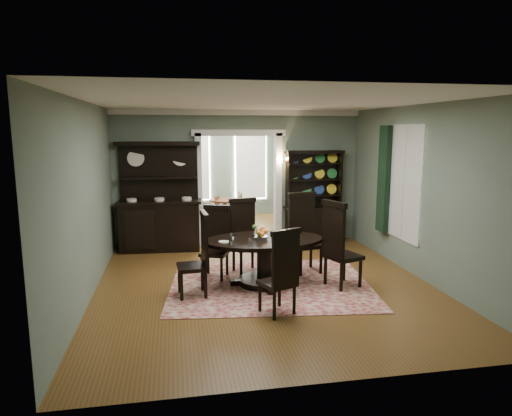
{
  "coord_description": "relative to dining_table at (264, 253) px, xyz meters",
  "views": [
    {
      "loc": [
        -1.45,
        -7.11,
        2.56
      ],
      "look_at": [
        -0.04,
        0.6,
        1.22
      ],
      "focal_mm": 32.0,
      "sensor_mm": 36.0,
      "label": 1
    }
  ],
  "objects": [
    {
      "name": "chair_far_mid",
      "position": [
        -0.21,
        0.78,
        0.16
      ],
      "size": [
        0.59,
        0.57,
        1.34
      ],
      "rotation": [
        0.0,
        0.0,
        3.37
      ],
      "color": "black",
      "rests_on": "rug"
    },
    {
      "name": "centerpiece",
      "position": [
        -0.08,
        0.0,
        0.3
      ],
      "size": [
        1.32,
        0.85,
        0.22
      ],
      "color": "silver",
      "rests_on": "dining_table"
    },
    {
      "name": "welsh_dresser",
      "position": [
        1.69,
        2.66,
        0.22
      ],
      "size": [
        1.38,
        0.58,
        2.11
      ],
      "rotation": [
        0.0,
        0.0,
        0.06
      ],
      "color": "black",
      "rests_on": "floor"
    },
    {
      "name": "dining_table",
      "position": [
        0.0,
        0.0,
        0.0
      ],
      "size": [
        2.02,
        1.9,
        0.78
      ],
      "rotation": [
        0.0,
        0.0,
        0.03
      ],
      "color": "black",
      "rests_on": "rug"
    },
    {
      "name": "parlor_chair_right",
      "position": [
        0.37,
        4.54,
        -0.04
      ],
      "size": [
        0.41,
        0.4,
        0.95
      ],
      "rotation": [
        0.0,
        0.0,
        -1.49
      ],
      "color": "#5C2F1A",
      "rests_on": "parlor_floor"
    },
    {
      "name": "doorway_trim",
      "position": [
        -0.01,
        2.88,
        1.07
      ],
      "size": [
        2.08,
        0.25,
        2.57
      ],
      "color": "silver",
      "rests_on": "floor"
    },
    {
      "name": "chair_far_right",
      "position": [
        0.85,
        0.62,
        0.21
      ],
      "size": [
        0.61,
        0.59,
        1.44
      ],
      "rotation": [
        0.0,
        0.0,
        3.31
      ],
      "color": "black",
      "rests_on": "rug"
    },
    {
      "name": "sideboard",
      "position": [
        -1.76,
        2.61,
        0.27
      ],
      "size": [
        1.8,
        0.72,
        2.32
      ],
      "rotation": [
        0.0,
        0.0,
        -0.06
      ],
      "color": "black",
      "rests_on": "floor"
    },
    {
      "name": "rug",
      "position": [
        0.09,
        -0.04,
        -0.54
      ],
      "size": [
        3.58,
        3.1,
        0.01
      ],
      "primitive_type": "cube",
      "rotation": [
        0.0,
        0.0,
        -0.12
      ],
      "color": "maroon",
      "rests_on": "floor"
    },
    {
      "name": "right_window",
      "position": [
        2.68,
        0.81,
        1.06
      ],
      "size": [
        0.15,
        1.47,
        2.12
      ],
      "color": "white",
      "rests_on": "wall_right"
    },
    {
      "name": "parlor_table",
      "position": [
        -0.13,
        4.65,
        -0.05
      ],
      "size": [
        0.81,
        0.81,
        0.75
      ],
      "color": "#5C2F1A",
      "rests_on": "parlor_floor"
    },
    {
      "name": "chair_far_left",
      "position": [
        -0.75,
        0.57,
        0.12
      ],
      "size": [
        0.6,
        0.59,
        1.27
      ],
      "rotation": [
        0.0,
        0.0,
        2.75
      ],
      "color": "black",
      "rests_on": "rug"
    },
    {
      "name": "parlor",
      "position": [
        -0.01,
        5.42,
        0.97
      ],
      "size": [
        3.51,
        3.5,
        3.01
      ],
      "color": "brown",
      "rests_on": "ground"
    },
    {
      "name": "wall_sconce",
      "position": [
        0.94,
        2.73,
        1.34
      ],
      "size": [
        0.27,
        0.21,
        0.21
      ],
      "color": "gold",
      "rests_on": "back_wall_right"
    },
    {
      "name": "room",
      "position": [
        -0.01,
        -0.07,
        1.03
      ],
      "size": [
        5.51,
        6.01,
        3.01
      ],
      "color": "brown",
      "rests_on": "ground"
    },
    {
      "name": "chair_end_right",
      "position": [
        1.14,
        -0.39,
        0.22
      ],
      "size": [
        0.66,
        0.67,
        1.45
      ],
      "rotation": [
        0.0,
        0.0,
        -1.23
      ],
      "color": "black",
      "rests_on": "rug"
    },
    {
      "name": "parlor_chair_left",
      "position": [
        -0.43,
        4.64,
        -0.09
      ],
      "size": [
        0.41,
        0.4,
        0.85
      ],
      "rotation": [
        0.0,
        0.0,
        1.16
      ],
      "color": "#5C2F1A",
      "rests_on": "parlor_floor"
    },
    {
      "name": "chair_near",
      "position": [
        -0.03,
        -1.35,
        0.11
      ],
      "size": [
        0.6,
        0.59,
        1.25
      ],
      "rotation": [
        0.0,
        0.0,
        0.41
      ],
      "color": "black",
      "rests_on": "rug"
    },
    {
      "name": "chair_end_left",
      "position": [
        -1.1,
        -0.34,
        0.15
      ],
      "size": [
        0.5,
        0.52,
        1.32
      ],
      "rotation": [
        0.0,
        0.0,
        1.64
      ],
      "color": "black",
      "rests_on": "rug"
    }
  ]
}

